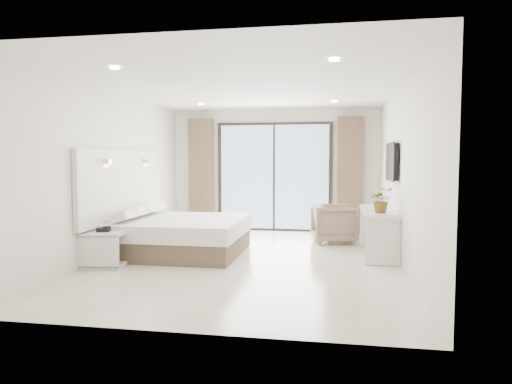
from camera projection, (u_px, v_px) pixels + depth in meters
ground at (249, 260)px, 7.21m from camera, size 6.20×6.20×0.00m
room_shell at (246, 160)px, 7.91m from camera, size 4.62×6.22×2.72m
bed at (180, 235)px, 7.72m from camera, size 2.11×2.01×0.73m
nightstand at (105, 249)px, 6.73m from camera, size 0.62×0.53×0.52m
phone at (104, 229)px, 6.72m from camera, size 0.21×0.18×0.06m
console_desk at (378, 222)px, 7.51m from camera, size 0.52×1.66×0.77m
plant at (382, 203)px, 6.99m from camera, size 0.36×0.40×0.30m
armchair at (334, 222)px, 8.72m from camera, size 0.86×0.90×0.80m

